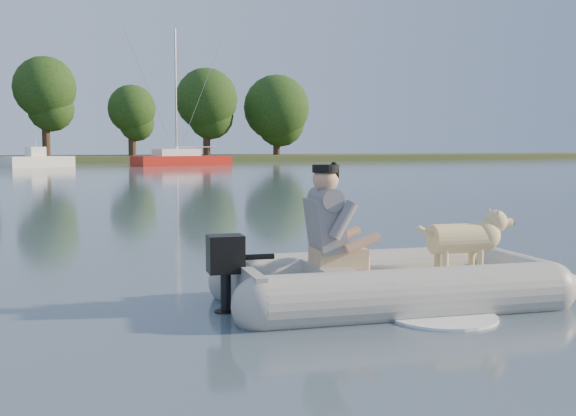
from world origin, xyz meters
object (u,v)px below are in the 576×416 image
man (328,221)px  motorboat (38,154)px  dinghy (400,239)px  sailboat (181,160)px  dog (459,244)px

man → motorboat: motorboat is taller
dinghy → man: size_ratio=4.31×
dinghy → sailboat: sailboat is taller
motorboat → man: bearing=-115.3°
dinghy → motorboat: 48.17m
dinghy → sailboat: bearing=85.5°
dinghy → motorboat: (1.60, 48.15, 0.34)m
sailboat → dinghy: bearing=-116.3°
man → sailboat: 48.79m
dinghy → sailboat: 48.78m
man → motorboat: bearing=96.8°
dinghy → dog: bearing=4.6°
dog → motorboat: 48.22m
man → motorboat: (2.31, 47.97, 0.15)m
dog → sailboat: size_ratio=0.09×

